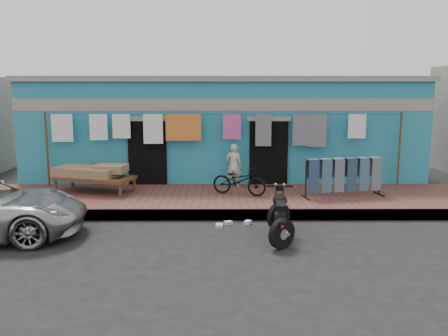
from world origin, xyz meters
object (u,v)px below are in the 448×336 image
at_px(bicycle, 239,177).
at_px(jeans_rack, 344,177).
at_px(motorcycle, 280,214).
at_px(charpoy, 95,179).
at_px(seated_person, 234,165).

relative_size(bicycle, jeans_rack, 0.66).
height_order(motorcycle, jeans_rack, jeans_rack).
xyz_separation_m(bicycle, jeans_rack, (2.68, -0.20, 0.05)).
xyz_separation_m(motorcycle, charpoy, (-4.59, 3.23, 0.11)).
relative_size(seated_person, jeans_rack, 0.56).
xyz_separation_m(motorcycle, jeans_rack, (1.96, 2.69, 0.26)).
distance_m(motorcycle, jeans_rack, 3.34).
bearing_deg(jeans_rack, motorcycle, -126.04).
distance_m(bicycle, jeans_rack, 2.69).
bearing_deg(seated_person, motorcycle, 115.31).
relative_size(seated_person, charpoy, 0.52).
distance_m(bicycle, charpoy, 3.88).
distance_m(motorcycle, charpoy, 5.62).
xyz_separation_m(seated_person, jeans_rack, (2.80, -1.27, -0.09)).
bearing_deg(jeans_rack, bicycle, 175.76).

